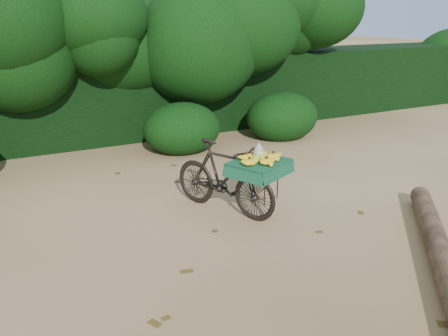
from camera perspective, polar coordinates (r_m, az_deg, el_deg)
ground at (r=5.79m, az=-1.94°, el=-10.72°), size 80.00×80.00×0.00m
vendor_bicycle at (r=6.82m, az=0.15°, el=-1.06°), size 1.32×1.90×1.07m
fallen_log at (r=6.09m, az=24.63°, el=-9.48°), size 2.83×3.04×0.28m
hedge_backdrop at (r=11.24m, az=-16.31°, el=7.82°), size 26.00×1.80×1.80m
tree_row at (r=10.21m, az=-19.54°, el=12.77°), size 14.50×2.00×4.00m
bush_clumps at (r=9.56m, az=-10.60°, el=3.72°), size 8.80×1.70×0.90m
leaf_litter at (r=6.31m, az=-4.55°, el=-8.12°), size 7.00×7.30×0.01m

